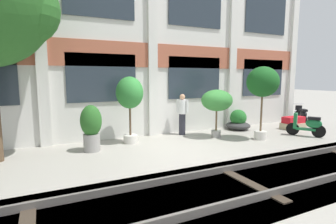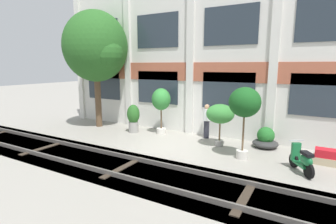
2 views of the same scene
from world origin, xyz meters
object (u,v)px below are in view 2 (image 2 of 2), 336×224
object	(u,v)px
potted_plant_wide_bowl	(266,139)
scooter_near_curb	(303,160)
resident_by_doorway	(207,120)
potted_plant_terracotta_small	(220,115)
potted_plant_square_trough	(331,158)
potted_plant_tall_urn	(161,101)
broadleaf_tree	(96,48)
potted_plant_ribbed_drum	(133,117)
potted_plant_low_pan	(245,105)

from	to	relation	value
potted_plant_wide_bowl	scooter_near_curb	xyz separation A→B (m)	(1.50, -2.23, 0.09)
scooter_near_curb	resident_by_doorway	xyz separation A→B (m)	(-4.20, 2.39, 0.43)
potted_plant_terracotta_small	potted_plant_square_trough	distance (m)	4.21
potted_plant_terracotta_small	potted_plant_wide_bowl	distance (m)	2.17
potted_plant_tall_urn	scooter_near_curb	world-z (taller)	potted_plant_tall_urn
potted_plant_tall_urn	potted_plant_wide_bowl	xyz separation A→B (m)	(4.98, 0.24, -1.30)
broadleaf_tree	potted_plant_ribbed_drum	bearing A→B (deg)	-2.26
resident_by_doorway	potted_plant_terracotta_small	bearing A→B (deg)	103.90
potted_plant_ribbed_drum	potted_plant_terracotta_small	world-z (taller)	potted_plant_terracotta_small
potted_plant_tall_urn	potted_plant_low_pan	bearing A→B (deg)	-19.39
broadleaf_tree	resident_by_doorway	bearing A→B (deg)	7.08
potted_plant_tall_urn	resident_by_doorway	size ratio (longest dim) A/B	1.42
potted_plant_terracotta_small	scooter_near_curb	world-z (taller)	potted_plant_terracotta_small
potted_plant_terracotta_small	potted_plant_ribbed_drum	bearing A→B (deg)	179.04
broadleaf_tree	scooter_near_curb	size ratio (longest dim) A/B	5.18
resident_by_doorway	scooter_near_curb	bearing A→B (deg)	118.67
potted_plant_ribbed_drum	scooter_near_curb	size ratio (longest dim) A/B	1.18
potted_plant_tall_urn	resident_by_doorway	distance (m)	2.43
potted_plant_tall_urn	potted_plant_low_pan	xyz separation A→B (m)	(4.47, -1.57, 0.38)
scooter_near_curb	broadleaf_tree	bearing A→B (deg)	49.04
potted_plant_ribbed_drum	potted_plant_terracotta_small	xyz separation A→B (m)	(4.62, -0.08, 0.59)
resident_by_doorway	potted_plant_square_trough	bearing A→B (deg)	135.95
broadleaf_tree	potted_plant_wide_bowl	size ratio (longest dim) A/B	6.00
scooter_near_curb	potted_plant_tall_urn	bearing A→B (deg)	40.86
potted_plant_ribbed_drum	potted_plant_tall_urn	distance (m)	1.70
potted_plant_ribbed_drum	potted_plant_square_trough	bearing A→B (deg)	-1.54
broadleaf_tree	potted_plant_wide_bowl	xyz separation A→B (m)	(8.87, 0.61, -3.96)
broadleaf_tree	potted_plant_terracotta_small	bearing A→B (deg)	-1.41
potted_plant_low_pan	potted_plant_wide_bowl	world-z (taller)	potted_plant_low_pan
potted_plant_low_pan	scooter_near_curb	xyz separation A→B (m)	(2.01, -0.42, -1.59)
potted_plant_terracotta_small	potted_plant_square_trough	xyz separation A→B (m)	(4.06, -0.16, -1.11)
potted_plant_terracotta_small	potted_plant_low_pan	world-z (taller)	potted_plant_low_pan
potted_plant_low_pan	resident_by_doorway	xyz separation A→B (m)	(-2.20, 1.97, -1.16)
potted_plant_ribbed_drum	potted_plant_tall_urn	world-z (taller)	potted_plant_tall_urn
potted_plant_ribbed_drum	scooter_near_curb	xyz separation A→B (m)	(7.86, -1.53, -0.34)
potted_plant_ribbed_drum	potted_plant_terracotta_small	bearing A→B (deg)	-0.96
broadleaf_tree	potted_plant_square_trough	xyz separation A→B (m)	(11.19, -0.33, -4.05)
potted_plant_wide_bowl	resident_by_doorway	xyz separation A→B (m)	(-2.71, 0.16, 0.52)
potted_plant_terracotta_small	potted_plant_wide_bowl	size ratio (longest dim) A/B	1.73
potted_plant_terracotta_small	resident_by_doorway	bearing A→B (deg)	135.61
potted_plant_low_pan	resident_by_doorway	world-z (taller)	potted_plant_low_pan
potted_plant_square_trough	potted_plant_terracotta_small	bearing A→B (deg)	177.79
broadleaf_tree	potted_plant_tall_urn	world-z (taller)	broadleaf_tree
potted_plant_tall_urn	potted_plant_ribbed_drum	bearing A→B (deg)	-161.52
scooter_near_curb	potted_plant_square_trough	bearing A→B (deg)	-64.35
potted_plant_terracotta_small	potted_plant_wide_bowl	world-z (taller)	potted_plant_terracotta_small
potted_plant_ribbed_drum	resident_by_doorway	bearing A→B (deg)	13.29
scooter_near_curb	resident_by_doorway	bearing A→B (deg)	28.33
potted_plant_tall_urn	scooter_near_curb	size ratio (longest dim) A/B	1.89
scooter_near_curb	resident_by_doorway	size ratio (longest dim) A/B	0.75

